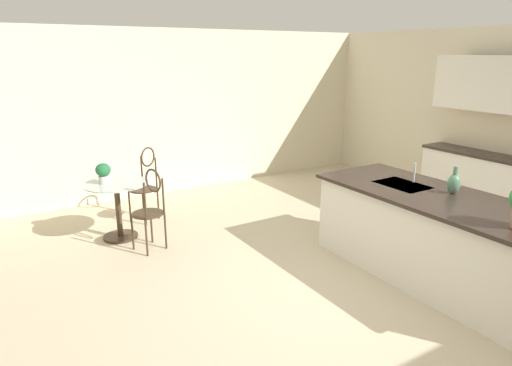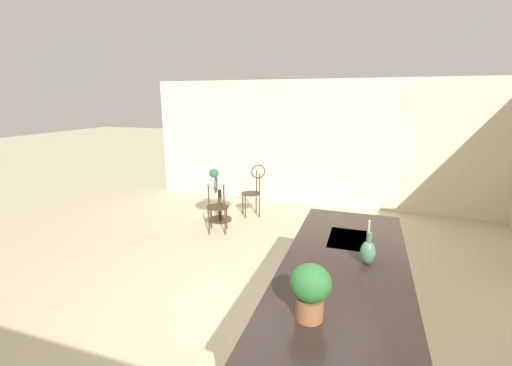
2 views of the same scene
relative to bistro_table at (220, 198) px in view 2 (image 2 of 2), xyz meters
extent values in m
plane|color=beige|center=(2.60, 1.67, -0.45)|extent=(40.00, 40.00, 0.00)
cube|color=beige|center=(-1.66, 1.67, 0.90)|extent=(0.12, 7.80, 2.70)
cube|color=white|center=(2.90, 2.52, -0.01)|extent=(2.70, 0.96, 0.88)
cube|color=#2D231E|center=(2.90, 2.52, 0.45)|extent=(2.80, 1.06, 0.04)
cube|color=#B2B5BA|center=(2.35, 2.52, 0.46)|extent=(0.56, 0.40, 0.03)
cylinder|color=#3D2D1E|center=(0.00, 0.00, -0.43)|extent=(0.44, 0.44, 0.03)
cylinder|color=#3D2D1E|center=(0.00, 0.00, -0.07)|extent=(0.07, 0.07, 0.69)
cylinder|color=#B2C6C1|center=(0.00, 0.00, 0.29)|extent=(0.80, 0.80, 0.01)
cylinder|color=#3D2D1E|center=(0.45, 0.03, -0.22)|extent=(0.03, 0.03, 0.45)
cylinder|color=#3D2D1E|center=(0.37, 0.30, -0.22)|extent=(0.03, 0.03, 0.45)
cylinder|color=#3D2D1E|center=(0.72, 0.12, -0.22)|extent=(0.03, 0.03, 0.45)
cylinder|color=#3D2D1E|center=(0.64, 0.39, -0.22)|extent=(0.03, 0.03, 0.45)
cylinder|color=#3D2D1E|center=(0.54, 0.21, 0.01)|extent=(0.48, 0.48, 0.02)
cylinder|color=#3D2D1E|center=(0.73, 0.13, 0.23)|extent=(0.03, 0.03, 0.45)
cylinder|color=#3D2D1E|center=(0.65, 0.38, 0.23)|extent=(0.03, 0.03, 0.45)
torus|color=#3D2D1E|center=(0.69, 0.26, 0.45)|extent=(0.28, 0.11, 0.28)
cylinder|color=#3D2D1E|center=(-0.27, 0.43, -0.22)|extent=(0.03, 0.03, 0.45)
cylinder|color=#3D2D1E|center=(-0.50, 0.28, -0.22)|extent=(0.03, 0.03, 0.45)
cylinder|color=#3D2D1E|center=(-0.41, 0.67, -0.22)|extent=(0.03, 0.03, 0.45)
cylinder|color=#3D2D1E|center=(-0.65, 0.52, -0.22)|extent=(0.03, 0.03, 0.45)
cylinder|color=#3D2D1E|center=(-0.46, 0.48, 0.01)|extent=(0.52, 0.52, 0.02)
cylinder|color=#3D2D1E|center=(-0.42, 0.67, 0.23)|extent=(0.03, 0.03, 0.45)
cylinder|color=#3D2D1E|center=(-0.65, 0.54, 0.23)|extent=(0.03, 0.03, 0.45)
torus|color=#3D2D1E|center=(-0.54, 0.60, 0.45)|extent=(0.17, 0.26, 0.28)
cylinder|color=#B2B5BA|center=(2.35, 2.70, 0.58)|extent=(0.02, 0.02, 0.22)
cylinder|color=beige|center=(-0.05, -0.13, 0.34)|extent=(0.13, 0.13, 0.10)
ellipsoid|color=#24683A|center=(-0.05, -0.13, 0.47)|extent=(0.19, 0.19, 0.17)
cylinder|color=#9E603D|center=(3.75, 2.35, 0.55)|extent=(0.18, 0.18, 0.15)
ellipsoid|color=#2F7435|center=(3.75, 2.35, 0.73)|extent=(0.27, 0.27, 0.24)
ellipsoid|color=#4C7A5B|center=(2.85, 2.70, 0.58)|extent=(0.13, 0.13, 0.21)
cylinder|color=#4C7A5B|center=(2.85, 2.70, 0.72)|extent=(0.04, 0.04, 0.08)
camera|label=1|loc=(5.54, -1.34, 1.87)|focal=31.50mm
camera|label=2|loc=(5.68, 2.63, 1.86)|focal=23.72mm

